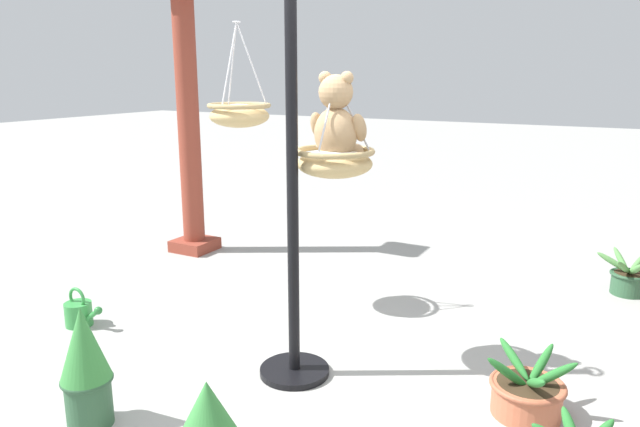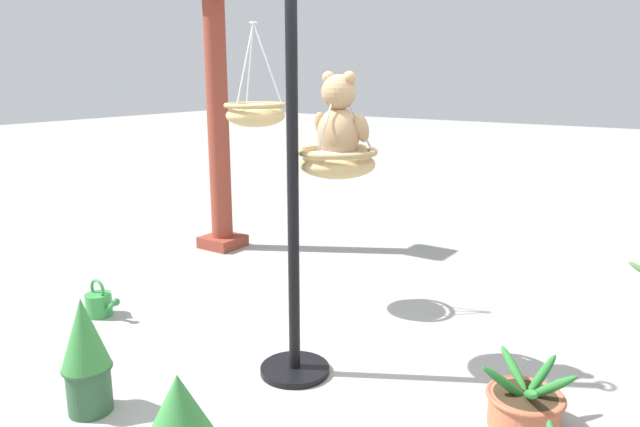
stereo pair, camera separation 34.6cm
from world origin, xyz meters
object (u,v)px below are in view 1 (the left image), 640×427
(potted_plant_flowering_red, at_px, (85,366))
(hanging_basket_left_high, at_px, (239,114))
(greenhouse_pillar_far_back, at_px, (189,126))
(hanging_basket_with_teddy, at_px, (335,161))
(teddy_bear, at_px, (337,123))
(watering_can, at_px, (79,313))
(display_pole_central, at_px, (293,268))
(potted_plant_tall_leafy, at_px, (527,393))
(potted_plant_small_succulent, at_px, (629,278))

(potted_plant_flowering_red, bearing_deg, hanging_basket_left_high, 97.22)
(greenhouse_pillar_far_back, bearing_deg, hanging_basket_with_teddy, -31.84)
(teddy_bear, bearing_deg, hanging_basket_left_high, 156.17)
(hanging_basket_left_high, relative_size, greenhouse_pillar_far_back, 0.28)
(hanging_basket_with_teddy, bearing_deg, greenhouse_pillar_far_back, 148.16)
(teddy_bear, distance_m, greenhouse_pillar_far_back, 2.90)
(hanging_basket_left_high, bearing_deg, hanging_basket_with_teddy, -24.93)
(hanging_basket_with_teddy, relative_size, watering_can, 1.67)
(hanging_basket_left_high, bearing_deg, greenhouse_pillar_far_back, 143.53)
(potted_plant_flowering_red, relative_size, watering_can, 1.94)
(display_pole_central, bearing_deg, hanging_basket_with_teddy, 59.04)
(display_pole_central, bearing_deg, potted_plant_tall_leafy, 9.50)
(greenhouse_pillar_far_back, bearing_deg, potted_plant_flowering_red, -59.70)
(potted_plant_tall_leafy, distance_m, watering_can, 3.19)
(hanging_basket_with_teddy, xyz_separation_m, greenhouse_pillar_far_back, (-2.47, 1.53, -0.01))
(teddy_bear, bearing_deg, watering_can, -167.87)
(greenhouse_pillar_far_back, xyz_separation_m, potted_plant_small_succulent, (4.14, 0.77, -1.18))
(display_pole_central, xyz_separation_m, potted_plant_small_succulent, (1.82, 2.56, -0.56))
(hanging_basket_with_teddy, height_order, teddy_bear, teddy_bear)
(hanging_basket_left_high, height_order, potted_plant_tall_leafy, hanging_basket_left_high)
(hanging_basket_with_teddy, xyz_separation_m, hanging_basket_left_high, (-1.06, 0.49, 0.22))
(greenhouse_pillar_far_back, distance_m, watering_can, 2.34)
(display_pole_central, distance_m, potted_plant_small_succulent, 3.19)
(teddy_bear, distance_m, potted_plant_tall_leafy, 1.89)
(greenhouse_pillar_far_back, height_order, potted_plant_flowering_red, greenhouse_pillar_far_back)
(potted_plant_tall_leafy, height_order, potted_plant_small_succulent, potted_plant_small_succulent)
(potted_plant_tall_leafy, bearing_deg, hanging_basket_left_high, 167.29)
(hanging_basket_left_high, height_order, potted_plant_flowering_red, hanging_basket_left_high)
(display_pole_central, relative_size, watering_can, 6.64)
(teddy_bear, relative_size, potted_plant_tall_leafy, 1.05)
(hanging_basket_with_teddy, bearing_deg, potted_plant_flowering_red, -123.93)
(hanging_basket_with_teddy, height_order, greenhouse_pillar_far_back, greenhouse_pillar_far_back)
(display_pole_central, bearing_deg, hanging_basket_left_high, 140.80)
(teddy_bear, bearing_deg, display_pole_central, -118.65)
(display_pole_central, height_order, potted_plant_tall_leafy, display_pole_central)
(hanging_basket_with_teddy, relative_size, teddy_bear, 1.10)
(hanging_basket_with_teddy, xyz_separation_m, watering_can, (-1.95, -0.39, -1.24))
(display_pole_central, xyz_separation_m, hanging_basket_with_teddy, (0.15, 0.25, 0.63))
(potted_plant_flowering_red, distance_m, watering_can, 1.42)
(teddy_bear, height_order, hanging_basket_left_high, hanging_basket_left_high)
(greenhouse_pillar_far_back, height_order, watering_can, greenhouse_pillar_far_back)
(potted_plant_small_succulent, relative_size, watering_can, 1.60)
(hanging_basket_with_teddy, bearing_deg, teddy_bear, 90.00)
(hanging_basket_left_high, xyz_separation_m, watering_can, (-0.89, -0.89, -1.46))
(greenhouse_pillar_far_back, distance_m, potted_plant_small_succulent, 4.37)
(hanging_basket_left_high, distance_m, potted_plant_tall_leafy, 2.74)
(potted_plant_small_succulent, xyz_separation_m, watering_can, (-3.62, -2.70, -0.04))
(hanging_basket_with_teddy, xyz_separation_m, potted_plant_tall_leafy, (1.22, -0.02, -1.21))
(potted_plant_tall_leafy, bearing_deg, watering_can, -173.27)
(hanging_basket_left_high, xyz_separation_m, greenhouse_pillar_far_back, (-1.40, 1.04, -0.23))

